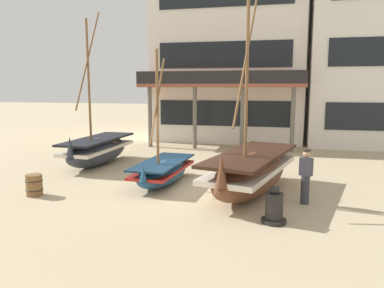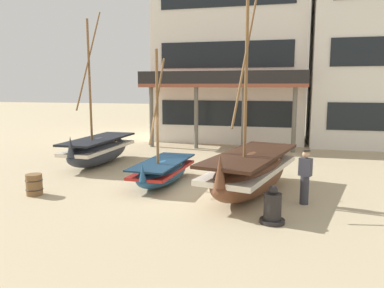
% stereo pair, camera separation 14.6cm
% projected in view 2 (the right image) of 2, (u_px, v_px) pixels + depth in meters
% --- Properties ---
extents(ground_plane, '(120.00, 120.00, 0.00)m').
position_uv_depth(ground_plane, '(185.00, 187.00, 13.32)').
color(ground_plane, tan).
extents(fishing_boat_near_left, '(1.65, 4.75, 6.81)m').
position_uv_depth(fishing_boat_near_left, '(99.00, 150.00, 17.11)').
color(fishing_boat_near_left, '#2D333D').
rests_on(fishing_boat_near_left, ground).
extents(fishing_boat_centre_large, '(2.98, 5.61, 6.89)m').
position_uv_depth(fishing_boat_centre_large, '(251.00, 171.00, 12.38)').
color(fishing_boat_centre_large, brown).
rests_on(fishing_boat_centre_large, ground).
extents(fishing_boat_far_right, '(1.58, 3.76, 4.80)m').
position_uv_depth(fishing_boat_far_right, '(163.00, 171.00, 13.77)').
color(fishing_boat_far_right, '#23517A').
rests_on(fishing_boat_far_right, ground).
extents(fisherman_by_hull, '(0.42, 0.36, 1.68)m').
position_uv_depth(fisherman_by_hull, '(305.00, 177.00, 11.28)').
color(fisherman_by_hull, '#33333D').
rests_on(fisherman_by_hull, ground).
extents(capstan_winch, '(0.66, 0.66, 1.01)m').
position_uv_depth(capstan_winch, '(273.00, 208.00, 9.77)').
color(capstan_winch, black).
rests_on(capstan_winch, ground).
extents(wooden_barrel, '(0.56, 0.56, 0.70)m').
position_uv_depth(wooden_barrel, '(34.00, 185.00, 12.30)').
color(wooden_barrel, brown).
rests_on(wooden_barrel, ground).
extents(harbor_building_main, '(9.82, 7.96, 10.75)m').
position_uv_depth(harbor_building_main, '(232.00, 58.00, 24.93)').
color(harbor_building_main, white).
rests_on(harbor_building_main, ground).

